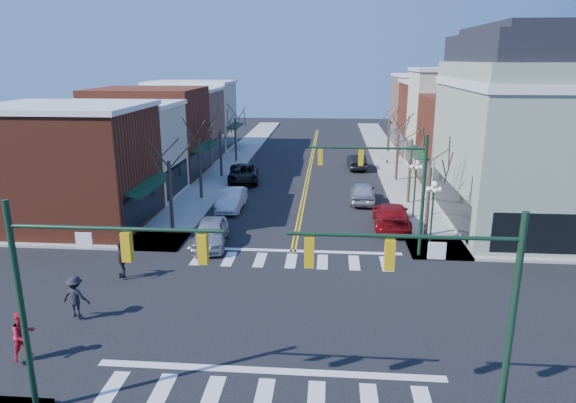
% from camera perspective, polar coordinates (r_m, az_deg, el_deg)
% --- Properties ---
extents(ground, '(160.00, 160.00, 0.00)m').
position_cam_1_polar(ground, '(24.02, -0.80, -12.19)').
color(ground, black).
rests_on(ground, ground).
extents(sidewalk_left, '(3.50, 70.00, 0.15)m').
position_cam_1_polar(sidewalk_left, '(43.98, -9.71, 0.70)').
color(sidewalk_left, '#9E9B93').
rests_on(sidewalk_left, ground).
extents(sidewalk_right, '(3.50, 70.00, 0.15)m').
position_cam_1_polar(sidewalk_right, '(43.15, 13.44, 0.20)').
color(sidewalk_right, '#9E9B93').
rests_on(sidewalk_right, ground).
extents(bldg_left_brick_a, '(10.00, 8.50, 8.00)m').
position_cam_1_polar(bldg_left_brick_a, '(37.99, -23.00, 3.41)').
color(bldg_left_brick_a, maroon).
rests_on(bldg_left_brick_a, ground).
extents(bldg_left_stucco_a, '(10.00, 7.00, 7.50)m').
position_cam_1_polar(bldg_left_stucco_a, '(44.91, -18.49, 5.23)').
color(bldg_left_stucco_a, beige).
rests_on(bldg_left_stucco_a, ground).
extents(bldg_left_brick_b, '(10.00, 9.00, 8.50)m').
position_cam_1_polar(bldg_left_brick_b, '(52.19, -15.15, 7.39)').
color(bldg_left_brick_b, maroon).
rests_on(bldg_left_brick_b, ground).
extents(bldg_left_tan, '(10.00, 7.50, 7.80)m').
position_cam_1_polar(bldg_left_tan, '(60.00, -12.50, 8.22)').
color(bldg_left_tan, '#9E7157').
rests_on(bldg_left_tan, ground).
extents(bldg_left_stucco_b, '(10.00, 8.00, 8.20)m').
position_cam_1_polar(bldg_left_stucco_b, '(67.37, -10.59, 9.26)').
color(bldg_left_stucco_b, beige).
rests_on(bldg_left_stucco_b, ground).
extents(bldg_right_brick_a, '(10.00, 8.50, 8.00)m').
position_cam_1_polar(bldg_right_brick_a, '(49.32, 20.57, 6.20)').
color(bldg_right_brick_a, maroon).
rests_on(bldg_right_brick_a, ground).
extents(bldg_right_stucco, '(10.00, 7.00, 10.00)m').
position_cam_1_polar(bldg_right_stucco, '(56.62, 18.59, 8.49)').
color(bldg_right_stucco, beige).
rests_on(bldg_right_stucco, ground).
extents(bldg_right_brick_b, '(10.00, 8.00, 8.50)m').
position_cam_1_polar(bldg_right_brick_b, '(63.97, 16.98, 8.67)').
color(bldg_right_brick_b, maroon).
rests_on(bldg_right_brick_b, ground).
extents(bldg_right_tan, '(10.00, 8.00, 9.00)m').
position_cam_1_polar(bldg_right_tan, '(71.74, 15.69, 9.64)').
color(bldg_right_tan, '#9E7157').
rests_on(bldg_right_tan, ground).
extents(victorian_corner, '(12.25, 14.25, 13.30)m').
position_cam_1_polar(victorian_corner, '(38.73, 26.76, 7.20)').
color(victorian_corner, '#93A18B').
rests_on(victorian_corner, ground).
extents(traffic_mast_near_left, '(6.60, 0.28, 7.20)m').
position_cam_1_polar(traffic_mast_near_left, '(17.00, -22.57, -8.08)').
color(traffic_mast_near_left, '#14331E').
rests_on(traffic_mast_near_left, ground).
extents(traffic_mast_near_right, '(6.60, 0.28, 7.20)m').
position_cam_1_polar(traffic_mast_near_right, '(15.60, 17.38, -9.72)').
color(traffic_mast_near_right, '#14331E').
rests_on(traffic_mast_near_right, ground).
extents(traffic_mast_far_right, '(6.60, 0.28, 7.20)m').
position_cam_1_polar(traffic_mast_far_right, '(29.49, 11.36, 2.57)').
color(traffic_mast_far_right, '#14331E').
rests_on(traffic_mast_far_right, ground).
extents(lamppost_corner, '(0.36, 0.36, 4.33)m').
position_cam_1_polar(lamppost_corner, '(31.38, 15.79, -0.23)').
color(lamppost_corner, '#14331E').
rests_on(lamppost_corner, ground).
extents(lamppost_midblock, '(0.36, 0.36, 4.33)m').
position_cam_1_polar(lamppost_midblock, '(37.58, 13.98, 2.46)').
color(lamppost_midblock, '#14331E').
rests_on(lamppost_midblock, ground).
extents(tree_left_a, '(0.24, 0.24, 4.76)m').
position_cam_1_polar(tree_left_a, '(34.94, -12.90, 0.57)').
color(tree_left_a, '#382B21').
rests_on(tree_left_a, ground).
extents(tree_left_b, '(0.24, 0.24, 5.04)m').
position_cam_1_polar(tree_left_b, '(42.39, -9.73, 3.54)').
color(tree_left_b, '#382B21').
rests_on(tree_left_b, ground).
extents(tree_left_c, '(0.24, 0.24, 4.55)m').
position_cam_1_polar(tree_left_c, '(50.08, -7.48, 5.18)').
color(tree_left_c, '#382B21').
rests_on(tree_left_c, ground).
extents(tree_left_d, '(0.24, 0.24, 4.90)m').
position_cam_1_polar(tree_left_d, '(57.79, -5.84, 6.78)').
color(tree_left_d, '#382B21').
rests_on(tree_left_d, ground).
extents(tree_right_a, '(0.24, 0.24, 4.62)m').
position_cam_1_polar(tree_right_a, '(33.95, 15.27, -0.15)').
color(tree_right_a, '#382B21').
rests_on(tree_right_a, ground).
extents(tree_right_b, '(0.24, 0.24, 5.18)m').
position_cam_1_polar(tree_right_b, '(41.55, 13.37, 3.20)').
color(tree_right_b, '#382B21').
rests_on(tree_right_b, ground).
extents(tree_right_c, '(0.24, 0.24, 4.83)m').
position_cam_1_polar(tree_right_c, '(49.36, 12.03, 4.98)').
color(tree_right_c, '#382B21').
rests_on(tree_right_c, ground).
extents(tree_right_d, '(0.24, 0.24, 4.97)m').
position_cam_1_polar(tree_right_d, '(57.18, 11.07, 6.52)').
color(tree_right_d, '#382B21').
rests_on(tree_right_d, ground).
extents(car_left_near, '(2.47, 5.10, 1.68)m').
position_cam_1_polar(car_left_near, '(32.07, -8.60, -3.44)').
color(car_left_near, '#B5B4B9').
rests_on(car_left_near, ground).
extents(car_left_mid, '(1.69, 4.83, 1.59)m').
position_cam_1_polar(car_left_mid, '(39.61, -6.30, 0.26)').
color(car_left_mid, silver).
rests_on(car_left_mid, ground).
extents(car_left_far, '(3.45, 6.17, 1.63)m').
position_cam_1_polar(car_left_far, '(48.29, -4.99, 3.10)').
color(car_left_far, black).
rests_on(car_left_far, ground).
extents(car_right_near, '(2.59, 5.94, 1.70)m').
position_cam_1_polar(car_right_near, '(35.79, 11.43, -1.54)').
color(car_right_near, maroon).
rests_on(car_right_near, ground).
extents(car_right_mid, '(2.18, 4.94, 1.65)m').
position_cam_1_polar(car_right_mid, '(41.71, 8.30, 1.01)').
color(car_right_mid, '#B9B9BF').
rests_on(car_right_mid, ground).
extents(car_right_far, '(1.99, 4.86, 1.57)m').
position_cam_1_polar(car_right_far, '(54.52, 7.62, 4.42)').
color(car_right_far, black).
rests_on(car_right_far, ground).
extents(pedestrian_red_b, '(1.08, 1.16, 1.91)m').
position_cam_1_polar(pedestrian_red_b, '(22.40, -27.33, -13.07)').
color(pedestrian_red_b, red).
rests_on(pedestrian_red_b, sidewalk_left).
extents(pedestrian_dark_a, '(0.91, 1.21, 1.90)m').
position_cam_1_polar(pedestrian_dark_a, '(28.29, -18.01, -6.12)').
color(pedestrian_dark_a, black).
rests_on(pedestrian_dark_a, sidewalk_left).
extents(pedestrian_dark_b, '(1.30, 0.83, 1.92)m').
position_cam_1_polar(pedestrian_dark_b, '(24.74, -22.53, -9.74)').
color(pedestrian_dark_b, black).
rests_on(pedestrian_dark_b, sidewalk_left).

